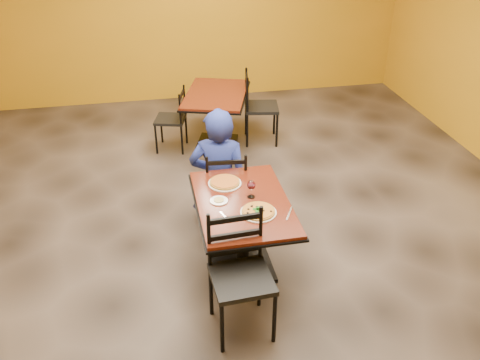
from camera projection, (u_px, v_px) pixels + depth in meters
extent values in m
cube|color=black|center=(233.00, 236.00, 5.30)|extent=(7.00, 8.00, 0.01)
cube|color=#C28615|center=(185.00, 5.00, 7.92)|extent=(7.00, 0.01, 3.00)
cube|color=#5D1F0E|center=(243.00, 203.00, 4.50)|extent=(0.80, 1.20, 0.03)
cube|color=black|center=(243.00, 205.00, 4.52)|extent=(0.83, 1.23, 0.02)
cylinder|color=black|center=(243.00, 236.00, 4.69)|extent=(0.12, 0.12, 0.66)
cube|color=black|center=(243.00, 266.00, 4.87)|extent=(0.55, 0.55, 0.04)
cube|color=#5D1F0E|center=(216.00, 94.00, 6.77)|extent=(1.08, 1.33, 0.03)
cube|color=black|center=(216.00, 96.00, 6.78)|extent=(1.12, 1.37, 0.02)
cylinder|color=black|center=(217.00, 120.00, 6.95)|extent=(0.11, 0.11, 0.66)
cube|color=black|center=(217.00, 143.00, 7.13)|extent=(0.66, 0.66, 0.04)
imported|color=navy|center=(219.00, 165.00, 5.30)|extent=(0.71, 0.56, 1.26)
cylinder|color=white|center=(258.00, 212.00, 4.34)|extent=(0.31, 0.31, 0.01)
cylinder|color=#833209|center=(258.00, 211.00, 4.33)|extent=(0.28, 0.28, 0.02)
cylinder|color=white|center=(225.00, 183.00, 4.75)|extent=(0.31, 0.31, 0.01)
cylinder|color=orange|center=(225.00, 182.00, 4.74)|extent=(0.28, 0.28, 0.02)
cylinder|color=white|center=(219.00, 201.00, 4.49)|extent=(0.16, 0.16, 0.01)
cylinder|color=tan|center=(219.00, 200.00, 4.49)|extent=(0.09, 0.09, 0.01)
cube|color=silver|center=(225.00, 217.00, 4.28)|extent=(0.07, 0.19, 0.00)
cube|color=silver|center=(289.00, 213.00, 4.33)|extent=(0.11, 0.19, 0.00)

